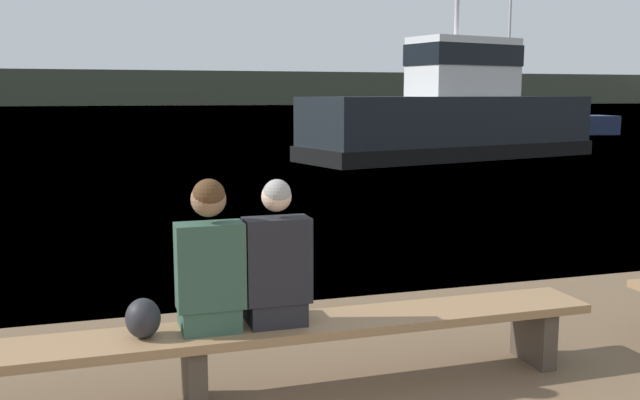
{
  "coord_description": "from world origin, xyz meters",
  "views": [
    {
      "loc": [
        -0.83,
        -1.67,
        1.99
      ],
      "look_at": [
        1.5,
        5.73,
        0.84
      ],
      "focal_mm": 40.0,
      "sensor_mm": 36.0,
      "label": 1
    }
  ],
  "objects_px": {
    "shopping_bag": "(143,318)",
    "bench_main": "(193,347)",
    "tugboat_red": "(452,120)",
    "person_left": "(209,264)",
    "person_right": "(276,264)",
    "moored_sailboat": "(515,125)"
  },
  "relations": [
    {
      "from": "shopping_bag",
      "to": "bench_main",
      "type": "bearing_deg",
      "value": -0.07
    },
    {
      "from": "bench_main",
      "to": "tugboat_red",
      "type": "height_order",
      "value": "tugboat_red"
    },
    {
      "from": "shopping_bag",
      "to": "tugboat_red",
      "type": "xyz_separation_m",
      "value": [
        10.51,
        15.86,
        0.58
      ]
    },
    {
      "from": "bench_main",
      "to": "shopping_bag",
      "type": "relative_size",
      "value": 22.61
    },
    {
      "from": "bench_main",
      "to": "person_left",
      "type": "height_order",
      "value": "person_left"
    },
    {
      "from": "person_right",
      "to": "shopping_bag",
      "type": "xyz_separation_m",
      "value": [
        -0.86,
        -0.0,
        -0.28
      ]
    },
    {
      "from": "moored_sailboat",
      "to": "bench_main",
      "type": "bearing_deg",
      "value": 153.68
    },
    {
      "from": "tugboat_red",
      "to": "person_right",
      "type": "bearing_deg",
      "value": 135.34
    },
    {
      "from": "tugboat_red",
      "to": "moored_sailboat",
      "type": "height_order",
      "value": "moored_sailboat"
    },
    {
      "from": "shopping_bag",
      "to": "moored_sailboat",
      "type": "bearing_deg",
      "value": 53.49
    },
    {
      "from": "bench_main",
      "to": "person_right",
      "type": "relative_size",
      "value": 5.83
    },
    {
      "from": "person_right",
      "to": "shopping_bag",
      "type": "distance_m",
      "value": 0.9
    },
    {
      "from": "bench_main",
      "to": "tugboat_red",
      "type": "relative_size",
      "value": 0.55
    },
    {
      "from": "shopping_bag",
      "to": "person_right",
      "type": "bearing_deg",
      "value": 0.2
    },
    {
      "from": "person_left",
      "to": "shopping_bag",
      "type": "bearing_deg",
      "value": -179.85
    },
    {
      "from": "bench_main",
      "to": "shopping_bag",
      "type": "bearing_deg",
      "value": 179.93
    },
    {
      "from": "person_right",
      "to": "person_left",
      "type": "bearing_deg",
      "value": -179.75
    },
    {
      "from": "moored_sailboat",
      "to": "tugboat_red",
      "type": "bearing_deg",
      "value": 149.27
    },
    {
      "from": "person_left",
      "to": "moored_sailboat",
      "type": "height_order",
      "value": "moored_sailboat"
    },
    {
      "from": "tugboat_red",
      "to": "bench_main",
      "type": "bearing_deg",
      "value": 133.92
    },
    {
      "from": "bench_main",
      "to": "person_right",
      "type": "bearing_deg",
      "value": 0.35
    },
    {
      "from": "person_left",
      "to": "tugboat_red",
      "type": "distance_m",
      "value": 18.79
    }
  ]
}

